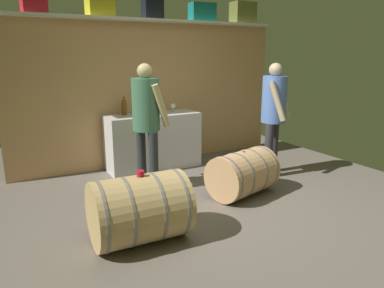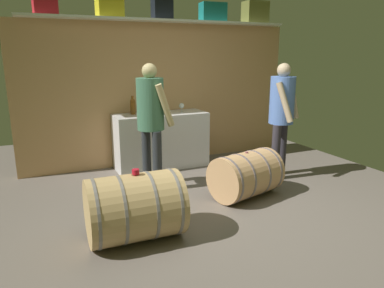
% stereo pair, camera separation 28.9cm
% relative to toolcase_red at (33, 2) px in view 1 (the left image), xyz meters
% --- Properties ---
extents(ground_plane, '(5.63, 7.81, 0.02)m').
position_rel_toolcase_red_xyz_m(ground_plane, '(1.64, -1.58, -2.38)').
color(ground_plane, '#685E55').
extents(back_wall_panel, '(4.43, 0.10, 2.19)m').
position_rel_toolcase_red_xyz_m(back_wall_panel, '(1.64, 0.15, -1.27)').
color(back_wall_panel, tan).
rests_on(back_wall_panel, ground).
extents(high_shelf_board, '(4.08, 0.40, 0.03)m').
position_rel_toolcase_red_xyz_m(high_shelf_board, '(1.64, 0.00, -0.16)').
color(high_shelf_board, silver).
rests_on(high_shelf_board, back_wall_panel).
extents(toolcase_red, '(0.31, 0.29, 0.28)m').
position_rel_toolcase_red_xyz_m(toolcase_red, '(0.00, 0.00, 0.00)').
color(toolcase_red, red).
rests_on(toolcase_red, high_shelf_board).
extents(toolcase_yellow, '(0.36, 0.30, 0.26)m').
position_rel_toolcase_red_xyz_m(toolcase_yellow, '(0.84, 0.00, -0.01)').
color(toolcase_yellow, yellow).
rests_on(toolcase_yellow, high_shelf_board).
extents(toolcase_black, '(0.30, 0.20, 0.32)m').
position_rel_toolcase_red_xyz_m(toolcase_black, '(1.62, 0.00, 0.02)').
color(toolcase_black, black).
rests_on(toolcase_black, high_shelf_board).
extents(toolcase_teal, '(0.42, 0.26, 0.28)m').
position_rel_toolcase_red_xyz_m(toolcase_teal, '(2.47, 0.00, -0.00)').
color(toolcase_teal, '#167675').
rests_on(toolcase_teal, high_shelf_board).
extents(toolcase_olive, '(0.40, 0.29, 0.35)m').
position_rel_toolcase_red_xyz_m(toolcase_olive, '(3.26, 0.00, 0.03)').
color(toolcase_olive, olive).
rests_on(toolcase_olive, high_shelf_board).
extents(work_cabinet, '(1.42, 0.54, 0.85)m').
position_rel_toolcase_red_xyz_m(work_cabinet, '(1.50, -0.18, -1.94)').
color(work_cabinet, silver).
rests_on(work_cabinet, ground).
extents(wine_bottle_amber, '(0.08, 0.08, 0.28)m').
position_rel_toolcase_red_xyz_m(wine_bottle_amber, '(1.10, -0.08, -1.40)').
color(wine_bottle_amber, brown).
rests_on(wine_bottle_amber, work_cabinet).
extents(wine_glass, '(0.08, 0.08, 0.14)m').
position_rel_toolcase_red_xyz_m(wine_glass, '(1.84, -0.19, -1.43)').
color(wine_glass, white).
rests_on(wine_glass, work_cabinet).
extents(wine_barrel_near, '(0.90, 0.68, 0.66)m').
position_rel_toolcase_red_xyz_m(wine_barrel_near, '(0.50, -2.23, -2.04)').
color(wine_barrel_near, tan).
rests_on(wine_barrel_near, ground).
extents(wine_barrel_far, '(0.94, 0.75, 0.58)m').
position_rel_toolcase_red_xyz_m(wine_barrel_far, '(2.03, -1.77, -2.08)').
color(wine_barrel_far, tan).
rests_on(wine_barrel_far, ground).
extents(tasting_cup, '(0.07, 0.07, 0.05)m').
position_rel_toolcase_red_xyz_m(tasting_cup, '(0.52, -2.23, -1.69)').
color(tasting_cup, red).
rests_on(tasting_cup, wine_barrel_near).
extents(winemaker_pouring, '(0.44, 0.51, 1.62)m').
position_rel_toolcase_red_xyz_m(winemaker_pouring, '(1.08, -0.99, -1.37)').
color(winemaker_pouring, '#292C31').
rests_on(winemaker_pouring, ground).
extents(visitor_tasting, '(0.52, 0.49, 1.61)m').
position_rel_toolcase_red_xyz_m(visitor_tasting, '(2.88, -1.32, -1.38)').
color(visitor_tasting, '#332E37').
rests_on(visitor_tasting, ground).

